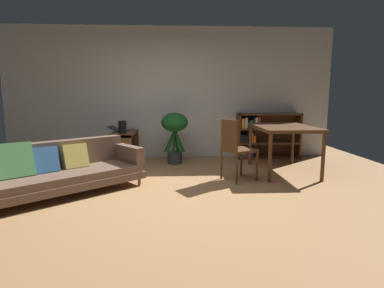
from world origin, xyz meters
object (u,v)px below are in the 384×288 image
fabric_couch (60,169)px  open_laptop (120,130)px  media_console (124,148)px  dining_table (284,131)px  potted_floor_plant (175,128)px  dining_chair_near (236,147)px  bookshelf (263,135)px  desk_speaker (122,127)px

fabric_couch → open_laptop: size_ratio=4.74×
media_console → open_laptop: bearing=124.7°
fabric_couch → dining_table: (3.37, 0.98, 0.39)m
potted_floor_plant → dining_table: 2.00m
media_console → dining_chair_near: bearing=-34.1°
media_console → dining_table: size_ratio=0.78×
open_laptop → bookshelf: (2.92, 0.36, -0.17)m
fabric_couch → open_laptop: 1.98m
fabric_couch → media_console: (0.57, 1.76, -0.02)m
desk_speaker → dining_table: bearing=-12.3°
media_console → potted_floor_plant: size_ratio=1.07×
fabric_couch → dining_table: 3.53m
open_laptop → dining_chair_near: (1.99, -1.42, -0.11)m
media_console → potted_floor_plant: potted_floor_plant is taller
media_console → desk_speaker: 0.46m
open_laptop → fabric_couch: bearing=-104.0°
potted_floor_plant → media_console: bearing=179.5°
dining_table → dining_chair_near: dining_chair_near is taller
potted_floor_plant → dining_table: potted_floor_plant is taller
open_laptop → potted_floor_plant: bearing=-7.8°
media_console → potted_floor_plant: 1.03m
fabric_couch → bookshelf: bearing=33.6°
fabric_couch → bookshelf: (3.39, 2.26, 0.15)m
open_laptop → desk_speaker: bearing=-72.3°
dining_chair_near → fabric_couch: bearing=-168.9°
bookshelf → potted_floor_plant: bearing=-164.9°
media_console → desk_speaker: desk_speaker is taller
open_laptop → bookshelf: 2.94m
media_console → dining_chair_near: (1.89, -1.28, 0.22)m
potted_floor_plant → bookshelf: size_ratio=0.75×
media_console → open_laptop: size_ratio=2.40×
desk_speaker → bookshelf: bearing=13.4°
open_laptop → dining_table: size_ratio=0.33×
desk_speaker → bookshelf: bookshelf is taller
fabric_couch → desk_speaker: 1.73m
media_console → dining_chair_near: 2.30m
media_console → bookshelf: size_ratio=0.80×
open_laptop → potted_floor_plant: 1.07m
media_console → dining_chair_near: size_ratio=1.11×
open_laptop → dining_chair_near: 2.44m
fabric_couch → open_laptop: bearing=76.0°
fabric_couch → potted_floor_plant: 2.35m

